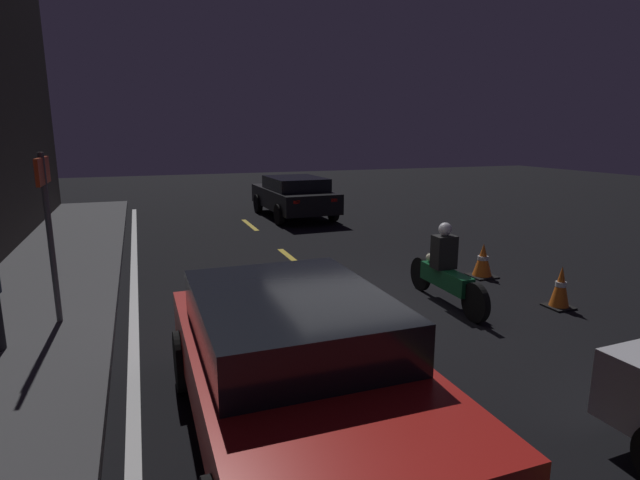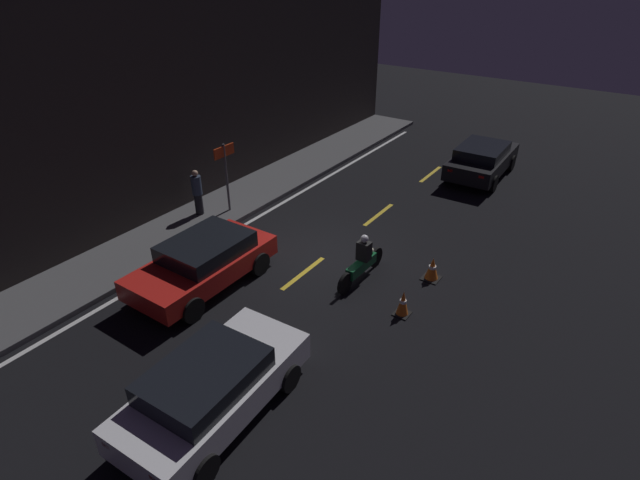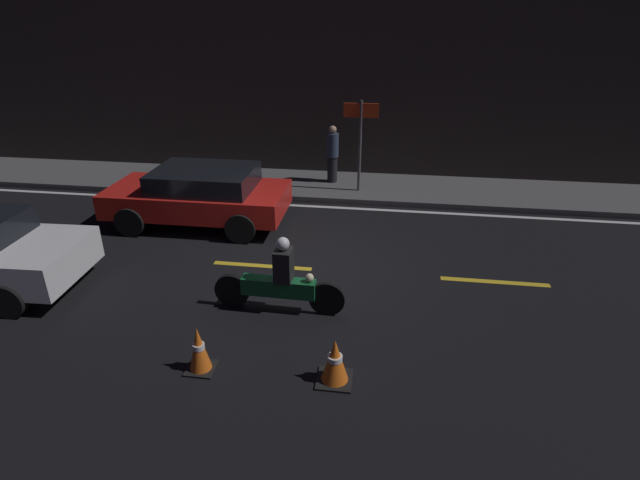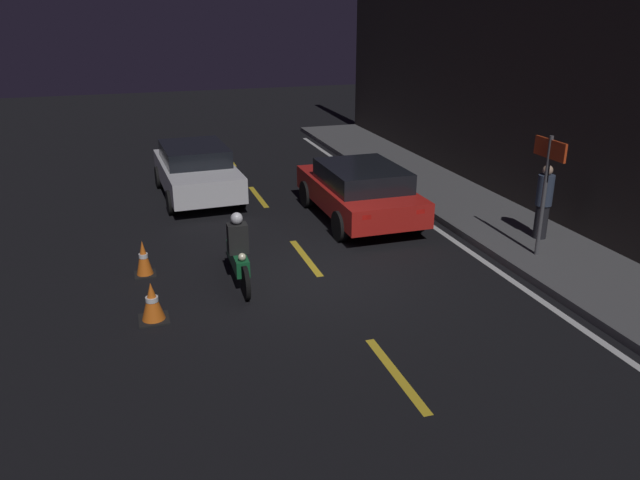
% 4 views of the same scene
% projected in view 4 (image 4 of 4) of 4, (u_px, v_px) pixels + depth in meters
% --- Properties ---
extents(ground_plane, '(56.00, 56.00, 0.00)m').
position_uv_depth(ground_plane, '(320.00, 277.00, 11.88)').
color(ground_plane, black).
extents(raised_curb, '(28.00, 2.35, 0.16)m').
position_uv_depth(raised_curb, '(536.00, 245.00, 13.22)').
color(raised_curb, '#4C4C4F').
rests_on(raised_curb, ground).
extents(building_front, '(28.00, 0.30, 7.45)m').
position_uv_depth(building_front, '(616.00, 66.00, 12.29)').
color(building_front, '#2D2826').
rests_on(building_front, ground).
extents(lane_dash_a, '(2.00, 0.14, 0.01)m').
position_uv_depth(lane_dash_a, '(229.00, 159.00, 20.78)').
color(lane_dash_a, gold).
rests_on(lane_dash_a, ground).
extents(lane_dash_b, '(2.00, 0.14, 0.01)m').
position_uv_depth(lane_dash_b, '(258.00, 197.00, 16.77)').
color(lane_dash_b, gold).
rests_on(lane_dash_b, ground).
extents(lane_dash_c, '(2.00, 0.14, 0.01)m').
position_uv_depth(lane_dash_c, '(306.00, 257.00, 12.77)').
color(lane_dash_c, gold).
rests_on(lane_dash_c, ground).
extents(lane_dash_d, '(2.00, 0.14, 0.01)m').
position_uv_depth(lane_dash_d, '(396.00, 374.00, 8.76)').
color(lane_dash_d, gold).
rests_on(lane_dash_d, ground).
extents(lane_solid_kerb, '(25.20, 0.14, 0.01)m').
position_uv_depth(lane_solid_kerb, '(476.00, 256.00, 12.84)').
color(lane_solid_kerb, silver).
rests_on(lane_solid_kerb, ground).
extents(sedan_white, '(4.13, 2.05, 1.37)m').
position_uv_depth(sedan_white, '(196.00, 170.00, 16.57)').
color(sedan_white, silver).
rests_on(sedan_white, ground).
extents(taxi_red, '(4.12, 2.03, 1.35)m').
position_uv_depth(taxi_red, '(359.00, 190.00, 14.78)').
color(taxi_red, red).
rests_on(taxi_red, ground).
extents(motorcycle, '(2.25, 0.37, 1.37)m').
position_uv_depth(motorcycle, '(238.00, 253.00, 11.53)').
color(motorcycle, black).
rests_on(motorcycle, ground).
extents(traffic_cone_near, '(0.40, 0.40, 0.71)m').
position_uv_depth(traffic_cone_near, '(144.00, 258.00, 11.83)').
color(traffic_cone_near, black).
rests_on(traffic_cone_near, ground).
extents(traffic_cone_mid, '(0.49, 0.49, 0.67)m').
position_uv_depth(traffic_cone_mid, '(152.00, 302.00, 10.14)').
color(traffic_cone_mid, black).
rests_on(traffic_cone_mid, ground).
extents(pedestrian, '(0.34, 0.34, 1.60)m').
position_uv_depth(pedestrian, '(544.00, 202.00, 13.14)').
color(pedestrian, black).
rests_on(pedestrian, raised_curb).
extents(shop_sign, '(0.90, 0.08, 2.40)m').
position_uv_depth(shop_sign, '(547.00, 173.00, 11.93)').
color(shop_sign, '#4C4C51').
rests_on(shop_sign, raised_curb).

